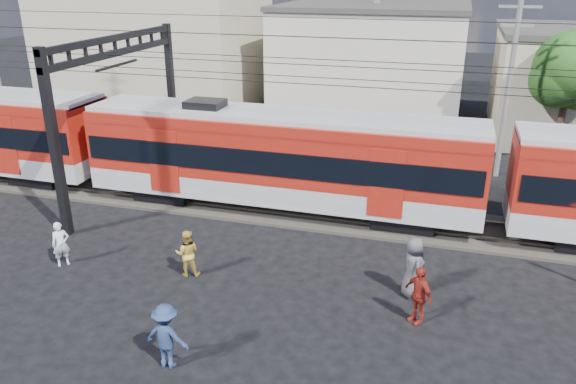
% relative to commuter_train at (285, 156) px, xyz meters
% --- Properties ---
extents(ground, '(120.00, 120.00, 0.00)m').
position_rel_commuter_train_xyz_m(ground, '(2.67, -8.00, -2.40)').
color(ground, black).
rests_on(ground, ground).
extents(track_bed, '(70.00, 3.40, 0.12)m').
position_rel_commuter_train_xyz_m(track_bed, '(2.67, 0.00, -2.34)').
color(track_bed, '#2D2823').
rests_on(track_bed, ground).
extents(rail_near, '(70.00, 0.12, 0.12)m').
position_rel_commuter_train_xyz_m(rail_near, '(2.67, -0.75, -2.22)').
color(rail_near, '#59544C').
rests_on(rail_near, track_bed).
extents(rail_far, '(70.00, 0.12, 0.12)m').
position_rel_commuter_train_xyz_m(rail_far, '(2.67, 0.75, -2.22)').
color(rail_far, '#59544C').
rests_on(rail_far, track_bed).
extents(commuter_train, '(50.30, 3.08, 4.17)m').
position_rel_commuter_train_xyz_m(commuter_train, '(0.00, 0.00, 0.00)').
color(commuter_train, black).
rests_on(commuter_train, ground).
extents(catenary, '(70.00, 9.30, 7.52)m').
position_rel_commuter_train_xyz_m(catenary, '(-5.98, -0.00, 2.73)').
color(catenary, black).
rests_on(catenary, ground).
extents(building_west, '(14.28, 10.20, 9.30)m').
position_rel_commuter_train_xyz_m(building_west, '(-14.33, 16.00, 2.25)').
color(building_west, '#BCAF8F').
rests_on(building_west, ground).
extents(building_midwest, '(12.24, 12.24, 7.30)m').
position_rel_commuter_train_xyz_m(building_midwest, '(0.67, 19.00, 1.25)').
color(building_midwest, beige).
rests_on(building_midwest, ground).
extents(utility_pole_mid, '(1.80, 0.24, 8.50)m').
position_rel_commuter_train_xyz_m(utility_pole_mid, '(8.67, 7.00, 2.13)').
color(utility_pole_mid, slate).
rests_on(utility_pole_mid, ground).
extents(tree_near, '(3.82, 3.64, 6.72)m').
position_rel_commuter_train_xyz_m(tree_near, '(11.86, 10.09, 2.26)').
color(tree_near, '#382619').
rests_on(tree_near, ground).
extents(pedestrian_a, '(0.67, 0.67, 1.56)m').
position_rel_commuter_train_xyz_m(pedestrian_a, '(-5.96, -6.59, -1.62)').
color(pedestrian_a, silver).
rests_on(pedestrian_a, ground).
extents(pedestrian_b, '(0.93, 0.83, 1.60)m').
position_rel_commuter_train_xyz_m(pedestrian_b, '(-1.54, -6.01, -1.60)').
color(pedestrian_b, gold).
rests_on(pedestrian_b, ground).
extents(pedestrian_c, '(1.18, 0.70, 1.79)m').
position_rel_commuter_train_xyz_m(pedestrian_c, '(0.00, -10.33, -1.51)').
color(pedestrian_c, navy).
rests_on(pedestrian_c, ground).
extents(pedestrian_d, '(1.06, 1.03, 1.78)m').
position_rel_commuter_train_xyz_m(pedestrian_d, '(5.90, -6.58, -1.51)').
color(pedestrian_d, maroon).
rests_on(pedestrian_d, ground).
extents(pedestrian_e, '(0.98, 1.14, 1.96)m').
position_rel_commuter_train_xyz_m(pedestrian_e, '(5.63, -5.18, -1.42)').
color(pedestrian_e, '#47464B').
rests_on(pedestrian_e, ground).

